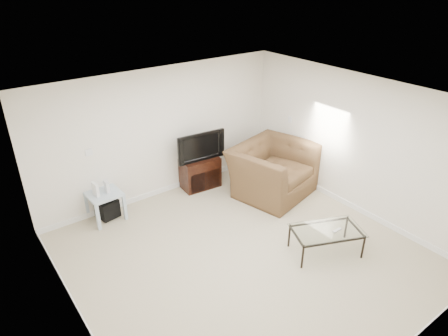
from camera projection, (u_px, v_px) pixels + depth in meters
floor at (244, 255)px, 6.29m from camera, size 5.00×5.00×0.00m
ceiling at (248, 102)px, 5.15m from camera, size 5.00×5.00×0.00m
wall_back at (162, 134)px, 7.51m from camera, size 5.00×0.02×2.50m
wall_left at (71, 253)px, 4.39m from camera, size 0.02×5.00×2.50m
wall_right at (355, 144)px, 7.05m from camera, size 0.02×5.00×2.50m
plate_back at (89, 152)px, 6.76m from camera, size 0.12×0.02×0.12m
plate_right_switch at (290, 120)px, 8.19m from camera, size 0.02×0.09×0.13m
plate_right_outlet at (297, 166)px, 8.41m from camera, size 0.02×0.08×0.12m
tv_stand at (199, 172)px, 8.13m from camera, size 0.80×0.59×0.63m
dvd_player at (200, 163)px, 8.00m from camera, size 0.41×0.30×0.05m
television at (199, 145)px, 7.83m from camera, size 0.95×0.27×0.58m
side_table at (105, 205)px, 7.09m from camera, size 0.58×0.58×0.53m
subwoofer at (107, 208)px, 7.16m from camera, size 0.39×0.39×0.34m
game_console at (96, 189)px, 6.83m from camera, size 0.07×0.18×0.24m
game_case at (107, 187)px, 6.95m from camera, size 0.06×0.16×0.21m
recliner at (273, 162)px, 7.75m from camera, size 1.71×1.31×1.33m
coffee_table at (325, 241)px, 6.27m from camera, size 1.23×0.98×0.42m
remote at (337, 230)px, 6.15m from camera, size 0.17×0.05×0.02m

